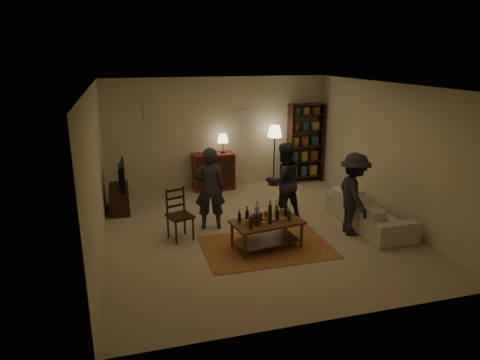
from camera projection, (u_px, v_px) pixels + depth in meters
name	position (u px, v px, depth m)	size (l,w,h in m)	color
floor	(254.00, 230.00, 8.15)	(6.00, 6.00, 0.00)	#C6B793
room_shell	(192.00, 115.00, 10.22)	(6.00, 6.00, 6.00)	beige
rug	(266.00, 247.00, 7.42)	(2.20, 1.50, 0.01)	maroon
coffee_table	(266.00, 224.00, 7.30)	(1.28, 0.83, 0.83)	brown
dining_chair	(178.00, 212.00, 7.66)	(0.52, 0.52, 0.95)	black
tv_stand	(119.00, 193.00, 9.08)	(0.40, 1.00, 1.06)	black
dresser	(214.00, 170.00, 10.48)	(1.00, 0.50, 1.36)	maroon
bookshelf	(305.00, 142.00, 11.00)	(0.90, 0.34, 2.02)	black
floor_lamp	(275.00, 135.00, 10.58)	(0.36, 0.36, 1.52)	black
sofa	(369.00, 211.00, 8.26)	(2.08, 0.81, 0.61)	beige
person_left	(210.00, 189.00, 8.03)	(0.58, 0.38, 1.59)	#292931
person_right	(283.00, 181.00, 8.51)	(0.76, 0.59, 1.57)	#25262D
person_by_sofa	(354.00, 194.00, 7.78)	(0.99, 0.57, 1.54)	#222128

